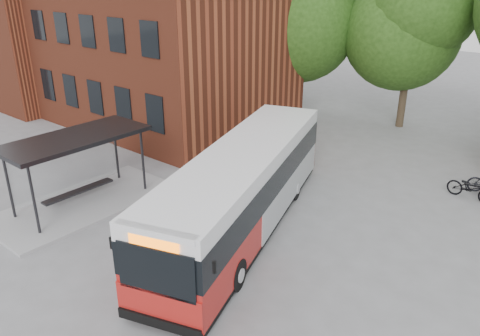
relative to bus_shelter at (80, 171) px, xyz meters
The scene contains 7 objects.
ground 4.83m from the bus_shelter, 12.53° to the left, with size 100.00×100.00×0.00m, color slate.
station_building 13.42m from the bus_shelter, 130.36° to the left, with size 18.40×10.40×8.50m, color brown, non-canonical shape.
bus_shelter is the anchor object (origin of this frame).
tree_0 17.54m from the bus_shelter, 95.04° to the left, with size 7.92×7.92×11.00m, color #1F4111, non-canonical shape.
tree_1 19.19m from the bus_shelter, 73.01° to the left, with size 7.92×7.92×10.40m, color #1F4111, non-canonical shape.
city_bus 6.57m from the bus_shelter, 24.03° to the left, with size 2.52×11.83×3.01m, color #AF1B17, non-canonical shape.
bicycle_0 15.56m from the bus_shelter, 41.66° to the left, with size 0.67×1.91×1.00m, color black.
Camera 1 is at (10.90, -9.76, 8.53)m, focal length 35.00 mm.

